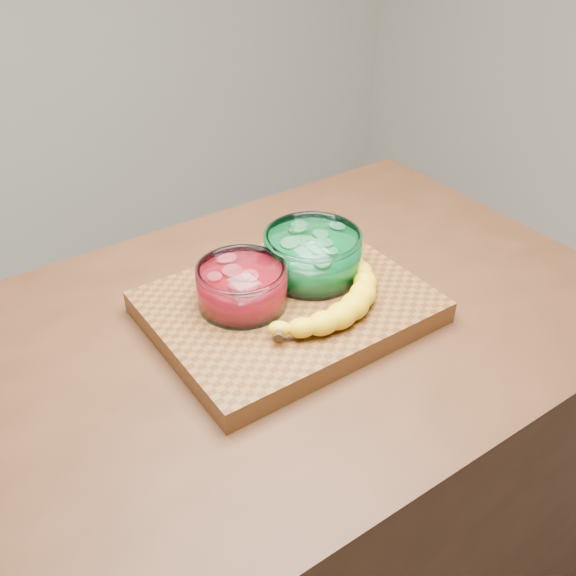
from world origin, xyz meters
TOP-DOWN VIEW (x-y plane):
  - counter at (0.00, 0.00)m, footprint 1.20×0.80m
  - cutting_board at (0.00, 0.00)m, footprint 0.45×0.35m
  - bowl_red at (-0.07, 0.03)m, footprint 0.15×0.15m
  - bowl_green at (0.08, 0.04)m, footprint 0.17×0.17m
  - banana at (0.04, -0.06)m, footprint 0.29×0.18m

SIDE VIEW (x-z plane):
  - counter at x=0.00m, z-range 0.00..0.90m
  - cutting_board at x=0.00m, z-range 0.90..0.94m
  - banana at x=0.04m, z-range 0.94..0.98m
  - bowl_red at x=-0.07m, z-range 0.94..1.01m
  - bowl_green at x=0.08m, z-range 0.94..1.02m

